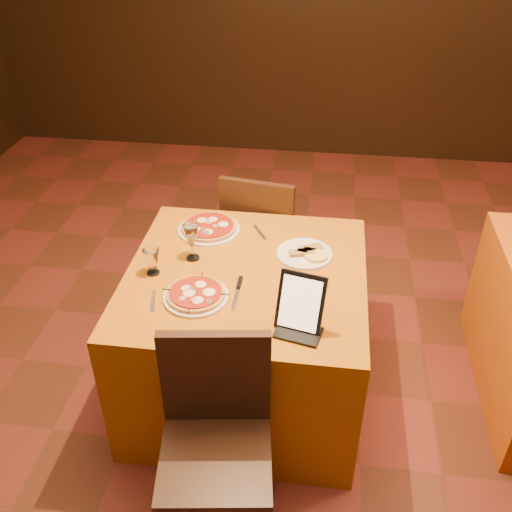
# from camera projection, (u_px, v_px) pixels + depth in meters

# --- Properties ---
(floor) EXTENTS (6.00, 7.00, 0.01)m
(floor) POSITION_uv_depth(u_px,v_px,m) (280.00, 456.00, 2.69)
(floor) COLOR #5E2D19
(floor) RESTS_ON ground
(main_table) EXTENTS (1.10, 1.10, 0.75)m
(main_table) POSITION_uv_depth(u_px,v_px,m) (247.00, 333.00, 2.83)
(main_table) COLOR #B4630B
(main_table) RESTS_ON floor
(chair_main_near) EXTENTS (0.43, 0.43, 0.91)m
(chair_main_near) POSITION_uv_depth(u_px,v_px,m) (215.00, 458.00, 2.14)
(chair_main_near) COLOR black
(chair_main_near) RESTS_ON floor
(chair_main_far) EXTENTS (0.43, 0.43, 0.91)m
(chair_main_far) POSITION_uv_depth(u_px,v_px,m) (266.00, 236.00, 3.43)
(chair_main_far) COLOR black
(chair_main_far) RESTS_ON floor
(pizza_near) EXTENTS (0.28, 0.28, 0.03)m
(pizza_near) POSITION_uv_depth(u_px,v_px,m) (196.00, 295.00, 2.46)
(pizza_near) COLOR white
(pizza_near) RESTS_ON main_table
(pizza_far) EXTENTS (0.32, 0.32, 0.03)m
(pizza_far) POSITION_uv_depth(u_px,v_px,m) (209.00, 228.00, 2.92)
(pizza_far) COLOR white
(pizza_far) RESTS_ON main_table
(cutlet_dish) EXTENTS (0.27, 0.27, 0.03)m
(cutlet_dish) POSITION_uv_depth(u_px,v_px,m) (304.00, 253.00, 2.73)
(cutlet_dish) COLOR white
(cutlet_dish) RESTS_ON main_table
(wine_glass) EXTENTS (0.08, 0.08, 0.19)m
(wine_glass) POSITION_uv_depth(u_px,v_px,m) (192.00, 242.00, 2.66)
(wine_glass) COLOR #C6C270
(wine_glass) RESTS_ON main_table
(water_glass) EXTENTS (0.08, 0.08, 0.13)m
(water_glass) POSITION_uv_depth(u_px,v_px,m) (152.00, 261.00, 2.58)
(water_glass) COLOR silver
(water_glass) RESTS_ON main_table
(tablet) EXTENTS (0.21, 0.14, 0.23)m
(tablet) POSITION_uv_depth(u_px,v_px,m) (301.00, 303.00, 2.25)
(tablet) COLOR black
(tablet) RESTS_ON main_table
(knife) EXTENTS (0.02, 0.21, 0.01)m
(knife) POSITION_uv_depth(u_px,v_px,m) (237.00, 295.00, 2.48)
(knife) COLOR #A6A5AB
(knife) RESTS_ON main_table
(fork_near) EXTENTS (0.05, 0.15, 0.01)m
(fork_near) POSITION_uv_depth(u_px,v_px,m) (153.00, 301.00, 2.45)
(fork_near) COLOR silver
(fork_near) RESTS_ON main_table
(fork_far) EXTENTS (0.09, 0.14, 0.01)m
(fork_far) POSITION_uv_depth(u_px,v_px,m) (260.00, 232.00, 2.91)
(fork_far) COLOR #ADAEB4
(fork_far) RESTS_ON main_table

